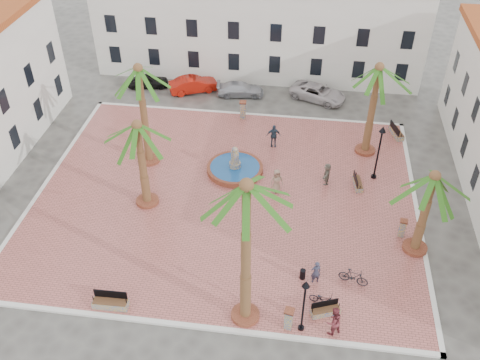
{
  "coord_description": "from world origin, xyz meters",
  "views": [
    {
      "loc": [
        4.92,
        -28.11,
        23.99
      ],
      "look_at": [
        1.0,
        0.0,
        1.6
      ],
      "focal_mm": 40.0,
      "sensor_mm": 36.0,
      "label": 1
    }
  ],
  "objects_px": {
    "palm_sw": "(138,136)",
    "car_silver": "(240,89)",
    "bollard_e": "(402,228)",
    "palm_ne": "(378,78)",
    "bench_e": "(358,183)",
    "bollard_se": "(289,319)",
    "palm_nw": "(139,79)",
    "bollard_n": "(243,110)",
    "bicycle_a": "(323,299)",
    "palm_e": "(432,187)",
    "cyclist_a": "(316,272)",
    "cyclist_b": "(334,321)",
    "car_black": "(148,81)",
    "car_white": "(318,93)",
    "bench_s": "(111,303)",
    "pedestrian_fountain_a": "(277,181)",
    "pedestrian_east": "(327,174)",
    "litter_bin": "(303,274)",
    "lamppost_s": "(305,297)",
    "bench_ne": "(396,133)",
    "palm_s": "(246,201)",
    "bench_se": "(325,311)",
    "lamppost_e": "(380,144)",
    "car_red": "(194,85)",
    "pedestrian_north": "(138,132)",
    "fountain": "(235,168)",
    "pedestrian_fountain_b": "(274,136)",
    "bicycle_b": "(353,277)"
  },
  "relations": [
    {
      "from": "pedestrian_fountain_b",
      "to": "bollard_e",
      "type": "bearing_deg",
      "value": -54.43
    },
    {
      "from": "bench_e",
      "to": "bollard_se",
      "type": "xyz_separation_m",
      "value": [
        -4.05,
        -12.69,
        0.49
      ]
    },
    {
      "from": "palm_ne",
      "to": "bollard_n",
      "type": "height_order",
      "value": "palm_ne"
    },
    {
      "from": "bench_e",
      "to": "pedestrian_fountain_a",
      "type": "distance_m",
      "value": 5.87
    },
    {
      "from": "palm_nw",
      "to": "bollard_se",
      "type": "height_order",
      "value": "palm_nw"
    },
    {
      "from": "palm_s",
      "to": "bicycle_b",
      "type": "bearing_deg",
      "value": 28.52
    },
    {
      "from": "car_black",
      "to": "pedestrian_east",
      "type": "bearing_deg",
      "value": -139.46
    },
    {
      "from": "cyclist_a",
      "to": "pedestrian_east",
      "type": "relative_size",
      "value": 0.98
    },
    {
      "from": "bench_ne",
      "to": "car_red",
      "type": "xyz_separation_m",
      "value": [
        -17.66,
        5.12,
        0.3
      ]
    },
    {
      "from": "palm_sw",
      "to": "car_white",
      "type": "bearing_deg",
      "value": 55.09
    },
    {
      "from": "palm_s",
      "to": "bench_se",
      "type": "height_order",
      "value": "palm_s"
    },
    {
      "from": "lamppost_s",
      "to": "pedestrian_east",
      "type": "height_order",
      "value": "lamppost_s"
    },
    {
      "from": "palm_sw",
      "to": "car_silver",
      "type": "relative_size",
      "value": 1.56
    },
    {
      "from": "cyclist_b",
      "to": "bollard_n",
      "type": "bearing_deg",
      "value": -103.83
    },
    {
      "from": "cyclist_a",
      "to": "cyclist_b",
      "type": "bearing_deg",
      "value": 86.23
    },
    {
      "from": "bollard_n",
      "to": "car_silver",
      "type": "xyz_separation_m",
      "value": [
        -0.79,
        4.08,
        -0.35
      ]
    },
    {
      "from": "bench_ne",
      "to": "car_silver",
      "type": "distance_m",
      "value": 14.27
    },
    {
      "from": "car_black",
      "to": "car_white",
      "type": "bearing_deg",
      "value": -103.33
    },
    {
      "from": "lamppost_e",
      "to": "palm_sw",
      "type": "bearing_deg",
      "value": -162.34
    },
    {
      "from": "palm_e",
      "to": "bicycle_a",
      "type": "xyz_separation_m",
      "value": [
        -5.56,
        -5.06,
        -4.53
      ]
    },
    {
      "from": "bollard_e",
      "to": "palm_ne",
      "type": "bearing_deg",
      "value": 101.37
    },
    {
      "from": "palm_e",
      "to": "bench_e",
      "type": "xyz_separation_m",
      "value": [
        -3.31,
        5.81,
        -4.7
      ]
    },
    {
      "from": "fountain",
      "to": "litter_bin",
      "type": "distance_m",
      "value": 11.1
    },
    {
      "from": "bench_ne",
      "to": "car_white",
      "type": "xyz_separation_m",
      "value": [
        -6.4,
        5.23,
        0.26
      ]
    },
    {
      "from": "car_black",
      "to": "litter_bin",
      "type": "bearing_deg",
      "value": -157.29
    },
    {
      "from": "litter_bin",
      "to": "palm_sw",
      "type": "bearing_deg",
      "value": 153.57
    },
    {
      "from": "pedestrian_fountain_a",
      "to": "pedestrian_east",
      "type": "distance_m",
      "value": 3.73
    },
    {
      "from": "palm_sw",
      "to": "palm_s",
      "type": "bearing_deg",
      "value": -47.29
    },
    {
      "from": "palm_s",
      "to": "bollard_n",
      "type": "relative_size",
      "value": 6.06
    },
    {
      "from": "pedestrian_east",
      "to": "car_red",
      "type": "height_order",
      "value": "pedestrian_east"
    },
    {
      "from": "bench_e",
      "to": "car_white",
      "type": "distance_m",
      "value": 12.63
    },
    {
      "from": "bench_s",
      "to": "bicycle_a",
      "type": "bearing_deg",
      "value": 7.33
    },
    {
      "from": "lamppost_s",
      "to": "car_red",
      "type": "height_order",
      "value": "lamppost_s"
    },
    {
      "from": "palm_e",
      "to": "cyclist_b",
      "type": "relative_size",
      "value": 3.2
    },
    {
      "from": "bench_e",
      "to": "pedestrian_fountain_b",
      "type": "bearing_deg",
      "value": 48.7
    },
    {
      "from": "car_white",
      "to": "lamppost_s",
      "type": "bearing_deg",
      "value": -158.31
    },
    {
      "from": "pedestrian_east",
      "to": "car_silver",
      "type": "distance_m",
      "value": 14.34
    },
    {
      "from": "lamppost_e",
      "to": "pedestrian_east",
      "type": "bearing_deg",
      "value": -161.88
    },
    {
      "from": "palm_e",
      "to": "bollard_n",
      "type": "relative_size",
      "value": 3.86
    },
    {
      "from": "palm_nw",
      "to": "palm_ne",
      "type": "height_order",
      "value": "palm_nw"
    },
    {
      "from": "bollard_n",
      "to": "bicycle_a",
      "type": "bearing_deg",
      "value": -69.55
    },
    {
      "from": "palm_e",
      "to": "cyclist_b",
      "type": "xyz_separation_m",
      "value": [
        -5.05,
        -6.89,
        -4.0
      ]
    },
    {
      "from": "pedestrian_north",
      "to": "bicycle_a",
      "type": "bearing_deg",
      "value": -157.09
    },
    {
      "from": "bench_s",
      "to": "bicycle_a",
      "type": "relative_size",
      "value": 1.27
    },
    {
      "from": "palm_e",
      "to": "cyclist_a",
      "type": "xyz_separation_m",
      "value": [
        -6.04,
        -3.51,
        -4.13
      ]
    },
    {
      "from": "pedestrian_north",
      "to": "car_black",
      "type": "xyz_separation_m",
      "value": [
        -1.74,
        9.03,
        -0.31
      ]
    },
    {
      "from": "bicycle_a",
      "to": "palm_s",
      "type": "bearing_deg",
      "value": 121.18
    },
    {
      "from": "bench_ne",
      "to": "palm_nw",
      "type": "bearing_deg",
      "value": 90.68
    },
    {
      "from": "lamppost_e",
      "to": "bicycle_a",
      "type": "relative_size",
      "value": 2.78
    },
    {
      "from": "palm_nw",
      "to": "car_white",
      "type": "distance_m",
      "value": 17.86
    }
  ]
}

